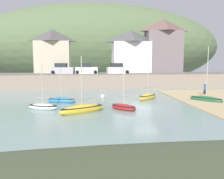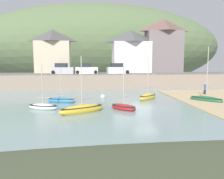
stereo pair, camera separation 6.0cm
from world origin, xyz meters
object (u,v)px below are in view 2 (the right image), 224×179
at_px(dinghy_open_wooden, 82,109).
at_px(parked_car_end_of_row, 118,69).
at_px(mooring_buoy, 103,97).
at_px(parked_car_by_wall, 86,69).
at_px(sailboat_far_left, 61,100).
at_px(fishing_boat_green, 123,107).
at_px(sailboat_blue_trim, 148,97).
at_px(waterfront_building_left, 53,51).
at_px(rowboat_small_beached, 206,99).
at_px(motorboat_with_cabin, 43,107).
at_px(waterfront_building_right, 163,45).
at_px(parked_car_near_slipway, 62,69).
at_px(person_near_water, 205,88).
at_px(waterfront_building_centre, 131,51).

relative_size(dinghy_open_wooden, parked_car_end_of_row, 1.27).
bearing_deg(mooring_buoy, parked_car_by_wall, 99.03).
relative_size(sailboat_far_left, mooring_buoy, 6.89).
distance_m(fishing_boat_green, sailboat_blue_trim, 6.94).
distance_m(waterfront_building_left, dinghy_open_wooden, 28.49).
height_order(rowboat_small_beached, dinghy_open_wooden, rowboat_small_beached).
xyz_separation_m(motorboat_with_cabin, sailboat_far_left, (1.38, 3.53, 0.02)).
xyz_separation_m(motorboat_with_cabin, sailboat_blue_trim, (11.87, 4.76, 0.07)).
height_order(sailboat_far_left, fishing_boat_green, fishing_boat_green).
xyz_separation_m(waterfront_building_right, parked_car_near_slipway, (-20.43, -4.50, -4.78)).
bearing_deg(sailboat_blue_trim, sailboat_far_left, 142.93).
bearing_deg(person_near_water, parked_car_near_slipway, 148.78).
xyz_separation_m(rowboat_small_beached, parked_car_end_of_row, (-8.26, 17.95, 2.90)).
xyz_separation_m(waterfront_building_left, mooring_buoy, (8.86, -18.53, -6.59)).
xyz_separation_m(sailboat_far_left, parked_car_near_slipway, (-1.66, 16.85, 2.94)).
bearing_deg(sailboat_blue_trim, rowboat_small_beached, -63.67).
height_order(waterfront_building_right, person_near_water, waterfront_building_right).
bearing_deg(motorboat_with_cabin, parked_car_by_wall, 99.62).
height_order(rowboat_small_beached, person_near_water, rowboat_small_beached).
distance_m(dinghy_open_wooden, fishing_boat_green, 4.19).
distance_m(motorboat_with_cabin, fishing_boat_green, 8.01).
height_order(parked_car_by_wall, person_near_water, parked_car_by_wall).
distance_m(waterfront_building_right, parked_car_end_of_row, 12.08).
bearing_deg(parked_car_end_of_row, sailboat_blue_trim, -90.00).
bearing_deg(parked_car_end_of_row, person_near_water, -56.61).
relative_size(motorboat_with_cabin, fishing_boat_green, 1.05).
height_order(waterfront_building_left, person_near_water, waterfront_building_left).
bearing_deg(waterfront_building_left, waterfront_building_centre, 0.00).
distance_m(rowboat_small_beached, parked_car_near_slipway, 25.97).
height_order(waterfront_building_right, rowboat_small_beached, waterfront_building_right).
height_order(parked_car_near_slipway, parked_car_by_wall, same).
bearing_deg(sailboat_far_left, waterfront_building_right, 66.48).
bearing_deg(mooring_buoy, dinghy_open_wooden, -105.95).
xyz_separation_m(parked_car_by_wall, parked_car_end_of_row, (5.91, 0.00, 0.00)).
height_order(sailboat_blue_trim, parked_car_end_of_row, sailboat_blue_trim).
distance_m(parked_car_near_slipway, parked_car_end_of_row, 10.29).
height_order(parked_car_near_slipway, person_near_water, parked_car_near_slipway).
relative_size(dinghy_open_wooden, parked_car_near_slipway, 1.28).
relative_size(rowboat_small_beached, dinghy_open_wooden, 1.21).
relative_size(motorboat_with_cabin, mooring_buoy, 7.51).
height_order(waterfront_building_centre, dinghy_open_wooden, waterfront_building_centre).
bearing_deg(dinghy_open_wooden, waterfront_building_right, 29.43).
height_order(motorboat_with_cabin, person_near_water, motorboat_with_cabin).
height_order(parked_car_end_of_row, mooring_buoy, parked_car_end_of_row).
distance_m(rowboat_small_beached, motorboat_with_cabin, 18.43).
xyz_separation_m(waterfront_building_right, person_near_water, (0.62, -17.26, -7.00)).
bearing_deg(fishing_boat_green, parked_car_by_wall, 149.30).
height_order(dinghy_open_wooden, fishing_boat_green, dinghy_open_wooden).
bearing_deg(dinghy_open_wooden, waterfront_building_centre, 41.26).
height_order(motorboat_with_cabin, parked_car_by_wall, motorboat_with_cabin).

